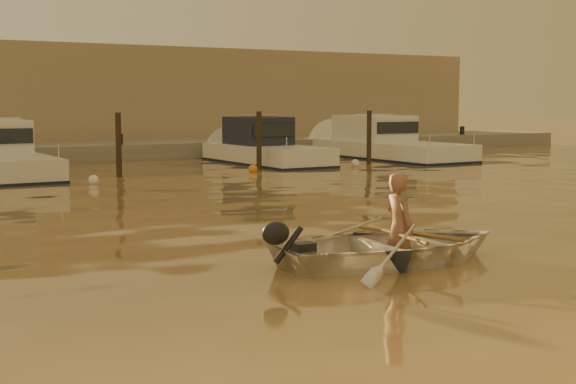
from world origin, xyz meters
TOP-DOWN VIEW (x-y plane):
  - ground_plane at (0.00, 0.00)m, footprint 160.00×160.00m
  - dinghy at (-1.24, -1.18)m, footprint 3.84×2.91m
  - person at (-1.14, -1.19)m, footprint 0.44×0.63m
  - outboard_motor at (-2.74, -1.04)m, footprint 0.93×0.48m
  - oar_port at (-0.99, -1.21)m, footprint 0.30×2.09m
  - oar_starboard at (-1.19, -1.19)m, footprint 0.62×2.04m
  - moored_boat_4 at (6.33, 16.00)m, footprint 2.33×7.15m
  - moored_boat_5 at (12.02, 16.00)m, footprint 2.75×9.05m
  - piling_2 at (-0.20, 13.80)m, footprint 0.18×0.18m
  - piling_3 at (4.80, 13.80)m, footprint 0.18×0.18m
  - piling_4 at (9.50, 13.80)m, footprint 0.18×0.18m
  - fender_c at (-1.54, 12.15)m, footprint 0.30×0.30m
  - fender_d at (4.15, 13.06)m, footprint 0.30×0.30m
  - fender_e at (8.50, 13.28)m, footprint 0.30×0.30m
  - quay at (0.00, 21.50)m, footprint 52.00×4.00m
  - waterfront_building at (0.00, 27.00)m, footprint 46.00×7.00m

SIDE VIEW (x-z plane):
  - ground_plane at x=0.00m, z-range 0.00..0.00m
  - fender_c at x=-1.54m, z-range -0.05..0.25m
  - fender_d at x=4.15m, z-range -0.05..0.25m
  - fender_e at x=8.50m, z-range -0.05..0.25m
  - quay at x=0.00m, z-range -0.35..0.65m
  - dinghy at x=-1.24m, z-range -0.12..0.63m
  - outboard_motor at x=-2.74m, z-range -0.07..0.63m
  - oar_port at x=-0.99m, z-range 0.35..0.49m
  - oar_starboard at x=-1.19m, z-range 0.35..0.49m
  - person at x=-1.14m, z-range -0.30..1.32m
  - moored_boat_4 at x=6.33m, z-range -0.25..1.50m
  - moored_boat_5 at x=12.02m, z-range -0.25..1.50m
  - piling_2 at x=-0.20m, z-range -0.20..2.00m
  - piling_3 at x=4.80m, z-range -0.20..2.00m
  - piling_4 at x=9.50m, z-range -0.20..2.00m
  - waterfront_building at x=0.00m, z-range 0.00..4.80m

